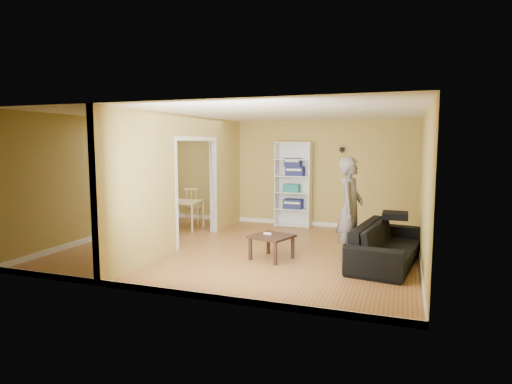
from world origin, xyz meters
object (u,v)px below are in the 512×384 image
at_px(dining_table, 179,204).
at_px(chair_far, 193,206).
at_px(coffee_table, 272,239).
at_px(chair_left, 150,208).
at_px(person, 350,200).
at_px(bookshelf, 294,184).
at_px(chair_near, 169,211).
at_px(sofa, 388,237).

xyz_separation_m(dining_table, chair_far, (0.07, 0.62, -0.13)).
distance_m(coffee_table, chair_left, 4.09).
xyz_separation_m(person, chair_left, (-4.97, 1.35, -0.58)).
distance_m(bookshelf, chair_far, 2.61).
distance_m(chair_left, chair_far, 1.07).
bearing_deg(dining_table, chair_near, -82.57).
distance_m(sofa, person, 0.89).
bearing_deg(person, dining_table, 78.48).
bearing_deg(bookshelf, chair_left, -157.52).
xyz_separation_m(person, dining_table, (-4.22, 1.43, -0.46)).
height_order(chair_left, chair_far, chair_left).
distance_m(chair_near, chair_far, 1.18).
bearing_deg(chair_left, coffee_table, 77.04).
height_order(bookshelf, chair_near, bookshelf).
relative_size(person, chair_left, 2.22).
relative_size(coffee_table, chair_far, 0.69).
xyz_separation_m(bookshelf, chair_near, (-2.45, -1.84, -0.53)).
height_order(person, chair_left, person).
distance_m(sofa, chair_near, 4.88).
xyz_separation_m(bookshelf, chair_left, (-3.27, -1.35, -0.56)).
relative_size(chair_near, chair_far, 1.08).
relative_size(person, dining_table, 1.96).
height_order(bookshelf, dining_table, bookshelf).
height_order(dining_table, chair_near, chair_near).
bearing_deg(dining_table, coffee_table, -32.78).
bearing_deg(chair_near, bookshelf, 16.38).
distance_m(person, chair_left, 5.18).
relative_size(bookshelf, chair_left, 2.17).
bearing_deg(chair_far, coffee_table, 125.60).
distance_m(coffee_table, dining_table, 3.49).
bearing_deg(dining_table, bookshelf, 26.78).
distance_m(sofa, chair_far, 5.23).
bearing_deg(chair_near, coffee_table, -45.33).
height_order(bookshelf, coffee_table, bookshelf).
relative_size(bookshelf, dining_table, 1.91).
relative_size(chair_left, chair_far, 1.01).
height_order(sofa, coffee_table, sofa).
relative_size(sofa, person, 1.10).
distance_m(sofa, bookshelf, 3.64).
bearing_deg(chair_near, person, -32.28).
bearing_deg(bookshelf, person, -57.81).
bearing_deg(sofa, chair_left, 85.06).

